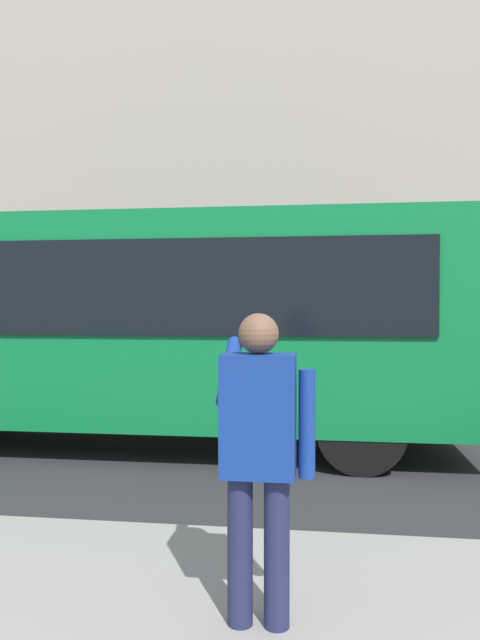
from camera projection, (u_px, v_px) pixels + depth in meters
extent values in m
plane|color=#2B2B2D|center=(326.00, 446.00, 8.06)|extent=(60.00, 60.00, 0.00)
cube|color=#A89E8E|center=(324.00, 138.00, 14.65)|extent=(28.00, 0.80, 12.00)
cube|color=#19592D|center=(479.00, 257.00, 13.66)|extent=(4.40, 1.10, 0.24)
cube|color=#0F7238|center=(133.00, 319.00, 8.16)|extent=(9.00, 2.50, 2.60)
cube|color=black|center=(98.00, 287.00, 6.90)|extent=(7.60, 0.06, 1.10)
cylinder|color=black|center=(351.00, 399.00, 8.87)|extent=(1.00, 0.28, 1.00)
cylinder|color=black|center=(361.00, 430.00, 6.69)|extent=(1.00, 0.28, 1.00)
cylinder|color=#1E2347|center=(277.00, 552.00, 3.23)|extent=(0.14, 0.14, 0.82)
cylinder|color=#1E2347|center=(240.00, 550.00, 3.26)|extent=(0.14, 0.14, 0.82)
cube|color=navy|center=(258.00, 415.00, 3.23)|extent=(0.40, 0.24, 0.66)
sphere|color=brown|center=(259.00, 334.00, 3.22)|extent=(0.22, 0.22, 0.22)
cylinder|color=navy|center=(307.00, 424.00, 3.19)|extent=(0.09, 0.09, 0.58)
cylinder|color=navy|center=(230.00, 371.00, 3.40)|extent=(0.09, 0.48, 0.37)
cube|color=black|center=(247.00, 335.00, 3.53)|extent=(0.07, 0.01, 0.14)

